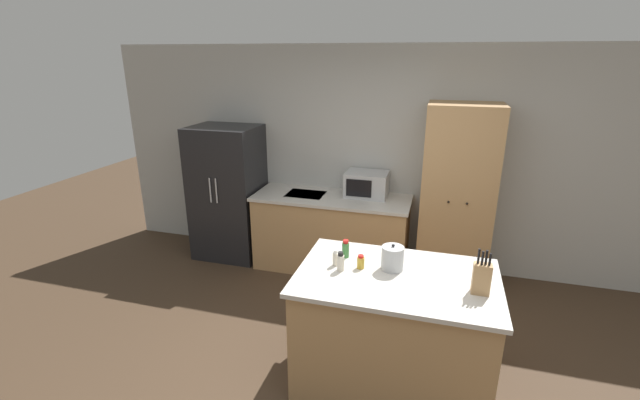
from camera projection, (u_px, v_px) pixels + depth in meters
The scene contains 13 objects.
ground_plane at pixel (350, 391), 3.32m from camera, with size 14.00×14.00×0.00m, color #423021.
wall_back at pixel (395, 160), 5.02m from camera, with size 7.20×0.06×2.60m.
refrigerator at pixel (228, 193), 5.37m from camera, with size 0.82×0.69×1.66m.
back_counter at pixel (331, 232), 5.13m from camera, with size 1.83×0.72×0.91m.
pantry_cabinet at pixel (457, 198), 4.64m from camera, with size 0.75×0.60×2.01m.
kitchen_island at pixel (393, 329), 3.31m from camera, with size 1.48×0.97×0.93m.
microwave at pixel (367, 184), 4.96m from camera, with size 0.48×0.38×0.28m.
knife_block at pixel (482, 278), 2.88m from camera, with size 0.12×0.08×0.33m.
spice_bottle_tall_dark at pixel (341, 262), 3.21m from camera, with size 0.05×0.05×0.15m.
spice_bottle_short_red at pixel (360, 262), 3.25m from camera, with size 0.06×0.06×0.11m.
spice_bottle_amber_oil at pixel (346, 249), 3.42m from camera, with size 0.06×0.06×0.15m.
spice_bottle_green_herb at pixel (335, 258), 3.29m from camera, with size 0.04×0.04×0.13m.
kettle at pixel (392, 258), 3.22m from camera, with size 0.17×0.17×0.21m.
Camera 1 is at (0.52, -2.62, 2.48)m, focal length 24.00 mm.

